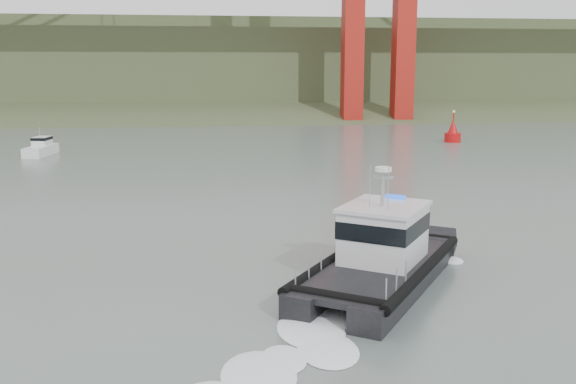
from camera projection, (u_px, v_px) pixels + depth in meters
name	position (u px, v px, depth m)	size (l,w,h in m)	color
ground	(327.00, 293.00, 24.58)	(400.00, 400.00, 0.00)	slate
headlands	(225.00, 74.00, 145.41)	(500.00, 105.36, 27.12)	#3C4C2B
patrol_boat	(381.00, 255.00, 25.32)	(8.70, 10.38, 4.89)	black
motorboat	(41.00, 148.00, 62.81)	(2.45, 5.31, 2.81)	silver
nav_buoy	(453.00, 133.00, 73.86)	(1.86, 1.86, 3.87)	#AF0C0C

